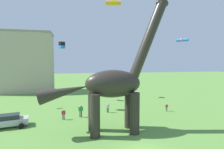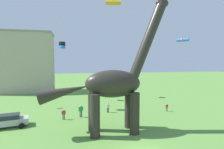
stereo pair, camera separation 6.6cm
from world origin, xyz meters
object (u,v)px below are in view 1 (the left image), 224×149
object	(u,v)px
person_watching_child	(81,110)
person_photographer	(167,107)
kite_far_left	(99,78)
kite_near_high	(139,73)
kite_high_right	(62,45)
parked_sedan_left	(9,121)
person_far_spectator	(108,107)
kite_high_left	(182,40)
dinosaur_sculpture	(113,84)
kite_mid_left	(113,2)
person_vendor_side	(63,113)

from	to	relation	value
person_watching_child	person_photographer	bearing A→B (deg)	-106.97
kite_far_left	person_photographer	bearing A→B (deg)	-49.84
kite_far_left	kite_near_high	distance (m)	9.29
kite_near_high	kite_high_right	xyz separation A→B (m)	(-16.29, -6.80, 5.18)
kite_far_left	kite_high_right	bearing A→B (deg)	-141.70
kite_far_left	parked_sedan_left	bearing A→B (deg)	-134.84
person_photographer	kite_near_high	distance (m)	13.00
person_far_spectator	parked_sedan_left	bearing A→B (deg)	-114.87
person_watching_child	kite_high_left	bearing A→B (deg)	-96.05
person_watching_child	kite_far_left	distance (m)	12.42
parked_sedan_left	kite_far_left	world-z (taller)	kite_far_left
kite_near_high	kite_high_right	size ratio (longest dim) A/B	1.61
dinosaur_sculpture	kite_mid_left	world-z (taller)	dinosaur_sculpture
person_far_spectator	kite_mid_left	bearing A→B (deg)	-48.30
person_vendor_side	kite_far_left	world-z (taller)	kite_far_left
dinosaur_sculpture	person_photographer	xyz separation A→B (m)	(10.41, 6.49, -4.72)
dinosaur_sculpture	person_photographer	size ratio (longest dim) A/B	12.23
kite_near_high	person_photographer	bearing A→B (deg)	-89.90
dinosaur_sculpture	kite_near_high	xyz separation A→B (m)	(10.39, 18.59, 0.04)
dinosaur_sculpture	kite_high_left	xyz separation A→B (m)	(15.37, 10.13, 6.48)
kite_near_high	kite_high_right	bearing A→B (deg)	-157.34
person_photographer	person_far_spectator	world-z (taller)	person_far_spectator
kite_mid_left	kite_high_left	distance (m)	19.05
parked_sedan_left	person_watching_child	bearing A→B (deg)	1.86
person_far_spectator	kite_mid_left	world-z (taller)	kite_mid_left
dinosaur_sculpture	parked_sedan_left	bearing A→B (deg)	174.73
person_watching_child	kite_near_high	size ratio (longest dim) A/B	1.00
kite_high_right	dinosaur_sculpture	bearing A→B (deg)	-63.44
person_watching_child	kite_high_right	world-z (taller)	kite_high_right
person_photographer	person_vendor_side	distance (m)	16.00
kite_far_left	kite_high_left	distance (m)	17.48
kite_near_high	kite_mid_left	world-z (taller)	kite_mid_left
person_watching_child	kite_high_right	distance (m)	11.36
parked_sedan_left	person_watching_child	world-z (taller)	person_watching_child
kite_near_high	person_watching_child	bearing A→B (deg)	-138.08
parked_sedan_left	kite_high_left	xyz separation A→B (m)	(27.21, 5.85, 11.14)
person_vendor_side	kite_mid_left	bearing A→B (deg)	32.67
person_photographer	kite_high_right	xyz separation A→B (m)	(-16.31, 5.30, 9.94)
person_watching_child	kite_high_left	size ratio (longest dim) A/B	0.82
person_far_spectator	kite_mid_left	distance (m)	15.78
kite_mid_left	parked_sedan_left	bearing A→B (deg)	156.67
parked_sedan_left	person_watching_child	size ratio (longest dim) A/B	2.53
kite_high_left	dinosaur_sculpture	bearing A→B (deg)	-146.61
person_far_spectator	kite_far_left	distance (m)	10.22
person_photographer	kite_near_high	bearing A→B (deg)	-10.03
parked_sedan_left	person_far_spectator	bearing A→B (deg)	3.95
person_far_spectator	person_watching_child	bearing A→B (deg)	-110.77
dinosaur_sculpture	kite_far_left	xyz separation A→B (m)	(1.21, 17.40, -0.75)
person_vendor_side	person_far_spectator	bearing A→B (deg)	100.98
person_watching_child	kite_mid_left	distance (m)	15.12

